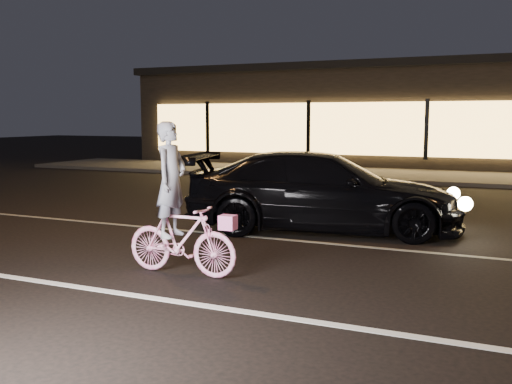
% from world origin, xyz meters
% --- Properties ---
extents(ground, '(90.00, 90.00, 0.00)m').
position_xyz_m(ground, '(0.00, 0.00, 0.00)').
color(ground, black).
rests_on(ground, ground).
extents(lane_stripe_near, '(60.00, 0.12, 0.01)m').
position_xyz_m(lane_stripe_near, '(0.00, -1.50, 0.00)').
color(lane_stripe_near, silver).
rests_on(lane_stripe_near, ground).
extents(lane_stripe_far, '(60.00, 0.10, 0.01)m').
position_xyz_m(lane_stripe_far, '(0.00, 2.00, 0.00)').
color(lane_stripe_far, gray).
rests_on(lane_stripe_far, ground).
extents(sidewalk, '(30.00, 4.00, 0.12)m').
position_xyz_m(sidewalk, '(0.00, 13.00, 0.06)').
color(sidewalk, '#383533').
rests_on(sidewalk, ground).
extents(storefront, '(25.40, 8.42, 4.20)m').
position_xyz_m(storefront, '(0.00, 18.97, 2.15)').
color(storefront, black).
rests_on(storefront, ground).
extents(cyclist, '(1.57, 0.54, 1.97)m').
position_xyz_m(cyclist, '(-1.18, -0.51, 0.70)').
color(cyclist, '#FF3795').
rests_on(cyclist, ground).
extents(sedan, '(5.18, 2.98, 1.41)m').
position_xyz_m(sedan, '(-0.33, 3.03, 0.71)').
color(sedan, black).
rests_on(sedan, ground).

